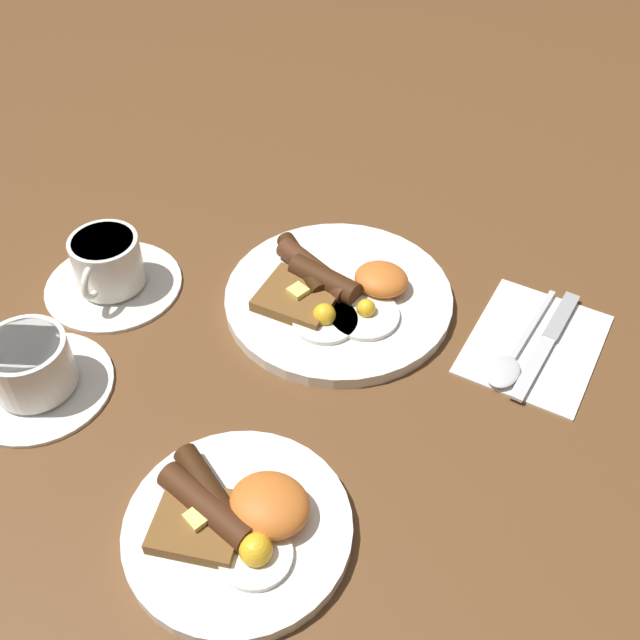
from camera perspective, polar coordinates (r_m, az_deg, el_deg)
The scene contains 8 objects.
ground_plane at distance 0.89m, azimuth 1.41°, elevation 1.34°, with size 3.00×3.00×0.00m, color brown.
breakfast_plate_near at distance 0.89m, azimuth 1.24°, elevation 1.97°, with size 0.27×0.27×0.04m.
breakfast_plate_far at distance 0.70m, azimuth -6.32°, elevation -15.07°, with size 0.21×0.21×0.05m.
teacup_near at distance 0.93m, azimuth -15.76°, elevation 3.75°, with size 0.16×0.16×0.07m.
teacup_far at distance 0.84m, azimuth -21.12°, elevation -3.56°, with size 0.16×0.16×0.07m.
napkin at distance 0.88m, azimuth 16.03°, elevation -1.70°, with size 0.14×0.17×0.01m, color white.
knife at distance 0.88m, azimuth 17.07°, elevation -1.30°, with size 0.04×0.19×0.01m.
spoon at distance 0.84m, azimuth 14.25°, elevation -3.07°, with size 0.04×0.18×0.01m.
Camera 1 is at (-0.26, 0.59, 0.62)m, focal length 42.00 mm.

